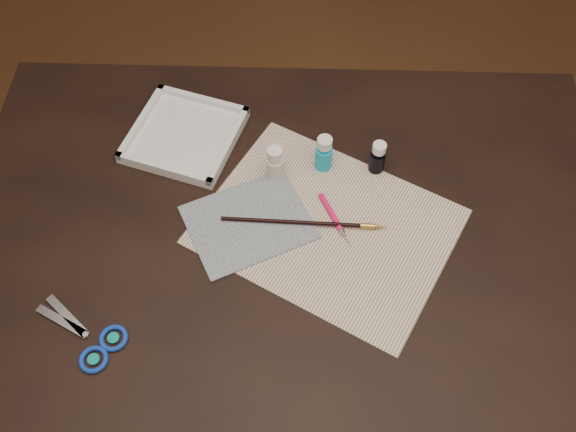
{
  "coord_description": "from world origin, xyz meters",
  "views": [
    {
      "loc": [
        0.02,
        -0.67,
        1.81
      ],
      "look_at": [
        0.0,
        0.0,
        0.8
      ],
      "focal_mm": 40.0,
      "sensor_mm": 36.0,
      "label": 1
    }
  ],
  "objects_px": {
    "paint_bottle_navy": "(378,157)",
    "scissors": "(76,332)",
    "paper": "(327,226)",
    "paint_bottle_white": "(275,164)",
    "paint_bottle_cyan": "(324,153)",
    "palette_tray": "(185,135)",
    "canvas": "(249,222)"
  },
  "relations": [
    {
      "from": "paper",
      "to": "paint_bottle_white",
      "type": "distance_m",
      "value": 0.17
    },
    {
      "from": "paper",
      "to": "paint_bottle_cyan",
      "type": "bearing_deg",
      "value": 92.96
    },
    {
      "from": "paint_bottle_white",
      "to": "paint_bottle_cyan",
      "type": "height_order",
      "value": "same"
    },
    {
      "from": "scissors",
      "to": "paint_bottle_white",
      "type": "bearing_deg",
      "value": -106.22
    },
    {
      "from": "paper",
      "to": "paint_bottle_white",
      "type": "relative_size",
      "value": 5.5
    },
    {
      "from": "paint_bottle_white",
      "to": "paper",
      "type": "bearing_deg",
      "value": -48.54
    },
    {
      "from": "paper",
      "to": "palette_tray",
      "type": "bearing_deg",
      "value": 144.65
    },
    {
      "from": "canvas",
      "to": "paint_bottle_cyan",
      "type": "xyz_separation_m",
      "value": [
        0.15,
        0.15,
        0.04
      ]
    },
    {
      "from": "paper",
      "to": "paint_bottle_cyan",
      "type": "relative_size",
      "value": 5.44
    },
    {
      "from": "paper",
      "to": "paint_bottle_cyan",
      "type": "distance_m",
      "value": 0.16
    },
    {
      "from": "paint_bottle_white",
      "to": "scissors",
      "type": "xyz_separation_m",
      "value": [
        -0.34,
        -0.36,
        -0.04
      ]
    },
    {
      "from": "canvas",
      "to": "palette_tray",
      "type": "distance_m",
      "value": 0.26
    },
    {
      "from": "palette_tray",
      "to": "canvas",
      "type": "bearing_deg",
      "value": -54.66
    },
    {
      "from": "paint_bottle_white",
      "to": "paint_bottle_navy",
      "type": "relative_size",
      "value": 1.09
    },
    {
      "from": "paint_bottle_cyan",
      "to": "scissors",
      "type": "height_order",
      "value": "paint_bottle_cyan"
    },
    {
      "from": "paper",
      "to": "palette_tray",
      "type": "xyz_separation_m",
      "value": [
        -0.31,
        0.22,
        0.01
      ]
    },
    {
      "from": "paint_bottle_cyan",
      "to": "palette_tray",
      "type": "xyz_separation_m",
      "value": [
        -0.3,
        0.07,
        -0.03
      ]
    },
    {
      "from": "paper",
      "to": "scissors",
      "type": "xyz_separation_m",
      "value": [
        -0.45,
        -0.24,
        0.0
      ]
    },
    {
      "from": "paint_bottle_navy",
      "to": "palette_tray",
      "type": "xyz_separation_m",
      "value": [
        -0.41,
        0.07,
        -0.03
      ]
    },
    {
      "from": "paper",
      "to": "scissors",
      "type": "bearing_deg",
      "value": -151.76
    },
    {
      "from": "paint_bottle_cyan",
      "to": "scissors",
      "type": "distance_m",
      "value": 0.59
    },
    {
      "from": "canvas",
      "to": "scissors",
      "type": "bearing_deg",
      "value": -140.18
    },
    {
      "from": "canvas",
      "to": "scissors",
      "type": "xyz_separation_m",
      "value": [
        -0.29,
        -0.24,
        0.0
      ]
    },
    {
      "from": "canvas",
      "to": "paint_bottle_cyan",
      "type": "distance_m",
      "value": 0.21
    },
    {
      "from": "paint_bottle_white",
      "to": "paint_bottle_cyan",
      "type": "xyz_separation_m",
      "value": [
        0.1,
        0.03,
        0.0
      ]
    },
    {
      "from": "canvas",
      "to": "scissors",
      "type": "height_order",
      "value": "scissors"
    },
    {
      "from": "paper",
      "to": "paint_bottle_white",
      "type": "height_order",
      "value": "paint_bottle_white"
    },
    {
      "from": "paint_bottle_navy",
      "to": "scissors",
      "type": "xyz_separation_m",
      "value": [
        -0.55,
        -0.38,
        -0.03
      ]
    },
    {
      "from": "paper",
      "to": "paint_bottle_navy",
      "type": "height_order",
      "value": "paint_bottle_navy"
    },
    {
      "from": "canvas",
      "to": "paint_bottle_white",
      "type": "height_order",
      "value": "paint_bottle_white"
    },
    {
      "from": "scissors",
      "to": "paint_bottle_cyan",
      "type": "bearing_deg",
      "value": -111.24
    },
    {
      "from": "paper",
      "to": "canvas",
      "type": "relative_size",
      "value": 2.03
    }
  ]
}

